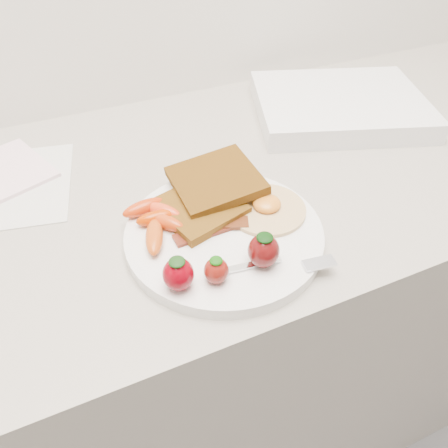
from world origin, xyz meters
name	(u,v)px	position (x,y,z in m)	size (l,w,h in m)	color
counter	(192,341)	(0.00, 1.70, 0.45)	(2.00, 0.60, 0.90)	gray
plate	(224,234)	(0.02, 1.56, 0.91)	(0.27, 0.27, 0.02)	white
toast_lower	(199,208)	(0.00, 1.60, 0.93)	(0.11, 0.11, 0.01)	#351F09
toast_upper	(216,180)	(0.04, 1.64, 0.94)	(0.12, 0.12, 0.01)	black
fried_egg	(266,208)	(0.09, 1.57, 0.92)	(0.14, 0.14, 0.02)	beige
bacon_strips	(209,225)	(0.00, 1.57, 0.92)	(0.11, 0.06, 0.01)	#4E0A05
baby_carrots	(156,220)	(-0.06, 1.60, 0.93)	(0.08, 0.11, 0.02)	#B83200
strawberries	(224,262)	(-0.02, 1.48, 0.94)	(0.15, 0.05, 0.05)	#72000A
fork	(278,265)	(0.05, 1.47, 0.92)	(0.16, 0.06, 0.00)	silver
paper_sheet	(19,185)	(-0.23, 1.80, 0.90)	(0.16, 0.21, 0.00)	silver
notepad	(11,168)	(-0.24, 1.85, 0.91)	(0.10, 0.15, 0.01)	silver
appliance	(339,105)	(0.36, 1.79, 0.92)	(0.32, 0.25, 0.04)	white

